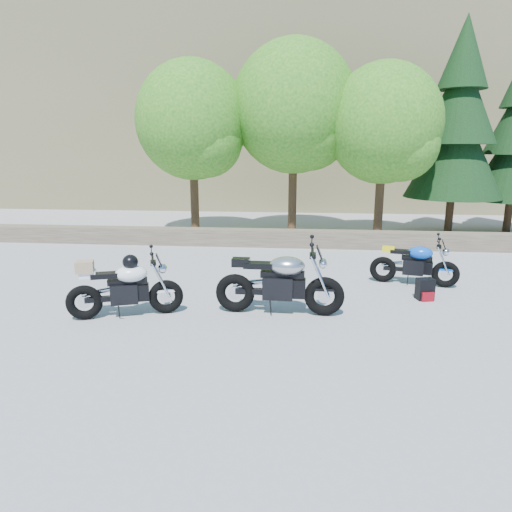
% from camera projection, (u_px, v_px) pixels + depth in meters
% --- Properties ---
extents(ground, '(90.00, 90.00, 0.00)m').
position_uv_depth(ground, '(240.00, 307.00, 8.52)').
color(ground, gray).
rests_on(ground, ground).
extents(stone_wall, '(22.00, 0.55, 0.50)m').
position_uv_depth(stone_wall, '(264.00, 238.00, 13.79)').
color(stone_wall, brown).
rests_on(stone_wall, ground).
extents(hillside, '(80.00, 30.00, 15.00)m').
position_uv_depth(hillside, '(329.00, 84.00, 33.63)').
color(hillside, '#6F6744').
rests_on(hillside, ground).
extents(tree_decid_left, '(3.67, 3.67, 5.62)m').
position_uv_depth(tree_decid_left, '(195.00, 125.00, 14.82)').
color(tree_decid_left, '#382314').
rests_on(tree_decid_left, ground).
extents(tree_decid_mid, '(4.08, 4.08, 6.24)m').
position_uv_depth(tree_decid_mid, '(297.00, 112.00, 14.80)').
color(tree_decid_mid, '#382314').
rests_on(tree_decid_mid, ground).
extents(tree_decid_right, '(3.54, 3.54, 5.41)m').
position_uv_depth(tree_decid_right, '(388.00, 128.00, 14.08)').
color(tree_decid_right, '#382314').
rests_on(tree_decid_right, ground).
extents(conifer_near, '(3.17, 3.17, 7.06)m').
position_uv_depth(conifer_near, '(458.00, 124.00, 15.02)').
color(conifer_near, '#382314').
rests_on(conifer_near, ground).
extents(silver_bike, '(2.30, 0.73, 1.16)m').
position_uv_depth(silver_bike, '(280.00, 283.00, 8.06)').
color(silver_bike, black).
rests_on(silver_bike, ground).
extents(white_bike, '(1.94, 0.87, 1.11)m').
position_uv_depth(white_bike, '(124.00, 287.00, 7.93)').
color(white_bike, black).
rests_on(white_bike, ground).
extents(blue_bike, '(1.84, 0.68, 0.93)m').
position_uv_depth(blue_bike, '(415.00, 264.00, 9.82)').
color(blue_bike, black).
rests_on(blue_bike, ground).
extents(backpack, '(0.36, 0.32, 0.43)m').
position_uv_depth(backpack, '(425.00, 289.00, 8.89)').
color(backpack, black).
rests_on(backpack, ground).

